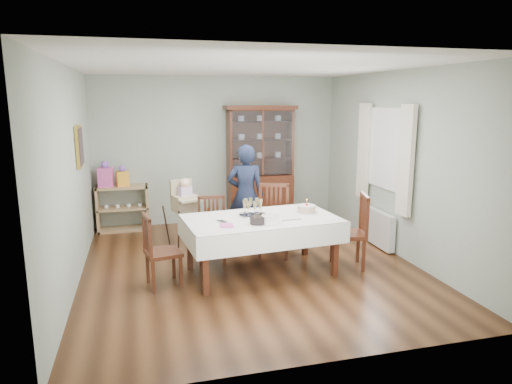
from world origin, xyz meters
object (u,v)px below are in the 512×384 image
object	(u,v)px
china_cabinet	(260,163)
chair_far_left	(212,242)
birthday_cake	(307,209)
chair_end_left	(162,264)
gift_bag_pink	(105,175)
woman	(246,195)
gift_bag_orange	(123,177)
sideboard	(123,208)
champagne_tray	(253,211)
high_chair	(186,220)
chair_end_right	(349,246)
chair_far_right	(273,235)
dining_table	(261,245)

from	to	relation	value
china_cabinet	chair_far_left	xyz separation A→B (m)	(-1.22, -1.91, -0.85)
birthday_cake	chair_far_left	bearing A→B (deg)	155.81
chair_end_left	gift_bag_pink	world-z (taller)	gift_bag_pink
woman	gift_bag_orange	bearing A→B (deg)	-19.98
sideboard	champagne_tray	bearing A→B (deg)	-54.30
high_chair	gift_bag_orange	distance (m)	1.59
high_chair	sideboard	bearing A→B (deg)	110.34
champagne_tray	birthday_cake	bearing A→B (deg)	-2.91
sideboard	chair_far_left	size ratio (longest dim) A/B	0.98
chair_end_left	chair_end_right	xyz separation A→B (m)	(2.54, 0.02, 0.03)
chair_end_left	woman	world-z (taller)	woman
china_cabinet	chair_far_left	size ratio (longest dim) A/B	2.38
chair_end_left	gift_bag_pink	distance (m)	2.87
chair_far_right	high_chair	xyz separation A→B (m)	(-1.21, 0.77, 0.11)
gift_bag_orange	champagne_tray	bearing A→B (deg)	-54.50
high_chair	chair_end_left	bearing A→B (deg)	-126.35
china_cabinet	gift_bag_pink	bearing A→B (deg)	179.97
chair_end_left	chair_end_right	bearing A→B (deg)	-100.13
birthday_cake	gift_bag_pink	size ratio (longest dim) A/B	0.63
chair_end_left	dining_table	bearing A→B (deg)	-95.80
high_chair	china_cabinet	bearing A→B (deg)	17.36
gift_bag_pink	high_chair	bearing A→B (deg)	-42.83
sideboard	chair_far_right	distance (m)	2.93
dining_table	chair_far_left	distance (m)	0.85
china_cabinet	chair_far_left	bearing A→B (deg)	-122.60
chair_end_left	sideboard	bearing A→B (deg)	0.65
china_cabinet	gift_bag_pink	xyz separation A→B (m)	(-2.76, 0.00, -0.12)
chair_far_left	chair_end_left	world-z (taller)	chair_end_left
champagne_tray	gift_bag_orange	size ratio (longest dim) A/B	1.00
chair_far_right	gift_bag_pink	bearing A→B (deg)	159.41
champagne_tray	china_cabinet	bearing A→B (deg)	72.84
woman	chair_end_right	bearing A→B (deg)	144.76
china_cabinet	birthday_cake	xyz separation A→B (m)	(0.00, -2.46, -0.31)
china_cabinet	chair_far_right	xyz separation A→B (m)	(-0.30, -1.92, -0.81)
chair_end_right	champagne_tray	world-z (taller)	chair_end_right
china_cabinet	high_chair	bearing A→B (deg)	-142.90
champagne_tray	sideboard	bearing A→B (deg)	125.70
china_cabinet	champagne_tray	size ratio (longest dim) A/B	5.91
chair_far_left	gift_bag_orange	world-z (taller)	gift_bag_orange
dining_table	chair_end_left	distance (m)	1.31
high_chair	birthday_cake	bearing A→B (deg)	-60.48
chair_end_right	high_chair	distance (m)	2.57
china_cabinet	chair_far_left	distance (m)	2.42
china_cabinet	sideboard	distance (m)	2.60
high_chair	gift_bag_pink	distance (m)	1.79
chair_end_right	birthday_cake	size ratio (longest dim) A/B	3.54
china_cabinet	gift_bag_orange	distance (m)	2.48
china_cabinet	gift_bag_orange	xyz separation A→B (m)	(-2.47, 0.00, -0.16)
china_cabinet	chair_end_right	bearing A→B (deg)	-77.76
chair_far_right	chair_end_right	bearing A→B (deg)	-21.92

